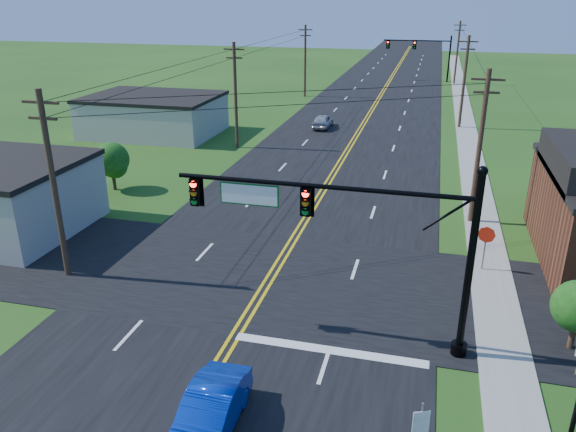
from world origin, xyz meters
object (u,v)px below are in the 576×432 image
(signal_mast_main, at_px, (347,228))
(route_sign, at_px, (420,427))
(blue_car, at_px, (209,414))
(stop_sign, at_px, (486,239))
(signal_mast_far, at_px, (420,51))

(signal_mast_main, xyz_separation_m, route_sign, (3.16, -5.63, -3.57))
(blue_car, height_order, stop_sign, stop_sign)
(signal_mast_far, distance_m, route_sign, 77.77)
(stop_sign, bearing_deg, signal_mast_far, 107.45)
(signal_mast_far, distance_m, blue_car, 78.33)
(signal_mast_main, bearing_deg, route_sign, -60.70)
(signal_mast_far, bearing_deg, signal_mast_main, -90.08)
(signal_mast_main, height_order, blue_car, signal_mast_main)
(signal_mast_main, relative_size, signal_mast_far, 1.03)
(signal_mast_main, bearing_deg, stop_sign, 52.51)
(signal_mast_main, bearing_deg, signal_mast_far, 89.92)
(signal_mast_main, bearing_deg, blue_car, -117.07)
(signal_mast_far, xyz_separation_m, route_sign, (3.06, -77.63, -3.37))
(signal_mast_main, relative_size, blue_car, 2.57)
(signal_mast_main, distance_m, blue_car, 8.02)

